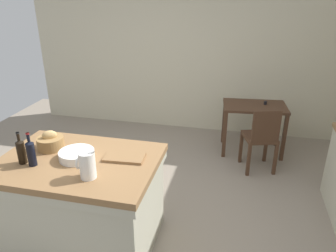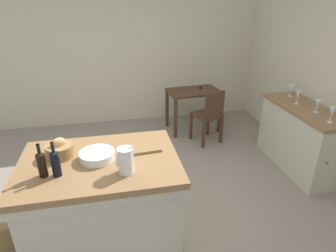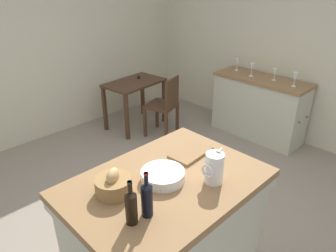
{
  "view_description": "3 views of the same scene",
  "coord_description": "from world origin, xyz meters",
  "px_view_note": "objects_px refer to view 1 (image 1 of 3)",
  "views": [
    {
      "loc": [
        0.94,
        -2.75,
        2.33
      ],
      "look_at": [
        0.23,
        0.33,
        0.96
      ],
      "focal_mm": 34.75,
      "sensor_mm": 36.0,
      "label": 1
    },
    {
      "loc": [
        -0.26,
        -2.73,
        2.24
      ],
      "look_at": [
        0.35,
        0.2,
        0.87
      ],
      "focal_mm": 30.27,
      "sensor_mm": 36.0,
      "label": 2
    },
    {
      "loc": [
        -1.7,
        -1.79,
        2.24
      ],
      "look_at": [
        0.24,
        0.18,
        0.89
      ],
      "focal_mm": 33.59,
      "sensor_mm": 36.0,
      "label": 3
    }
  ],
  "objects_px": {
    "wine_bottle_amber": "(21,151)",
    "cutting_board": "(124,157)",
    "wine_bottle_dark": "(31,152)",
    "wash_bowl": "(77,155)",
    "wooden_chair": "(261,137)",
    "pitcher": "(87,165)",
    "writing_desk": "(254,113)",
    "wicker_hamper": "(9,205)",
    "island_table": "(82,199)",
    "bread_basket": "(50,142)"
  },
  "relations": [
    {
      "from": "wine_bottle_dark",
      "to": "wine_bottle_amber",
      "type": "bearing_deg",
      "value": 172.29
    },
    {
      "from": "wine_bottle_amber",
      "to": "wooden_chair",
      "type": "bearing_deg",
      "value": 42.21
    },
    {
      "from": "pitcher",
      "to": "wash_bowl",
      "type": "bearing_deg",
      "value": 132.18
    },
    {
      "from": "wine_bottle_amber",
      "to": "writing_desk",
      "type": "bearing_deg",
      "value": 50.98
    },
    {
      "from": "wine_bottle_dark",
      "to": "pitcher",
      "type": "bearing_deg",
      "value": -7.37
    },
    {
      "from": "writing_desk",
      "to": "bread_basket",
      "type": "relative_size",
      "value": 3.82
    },
    {
      "from": "bread_basket",
      "to": "writing_desk",
      "type": "bearing_deg",
      "value": 48.59
    },
    {
      "from": "wine_bottle_amber",
      "to": "wicker_hamper",
      "type": "distance_m",
      "value": 1.09
    },
    {
      "from": "wine_bottle_amber",
      "to": "wicker_hamper",
      "type": "height_order",
      "value": "wine_bottle_amber"
    },
    {
      "from": "wooden_chair",
      "to": "cutting_board",
      "type": "xyz_separation_m",
      "value": [
        -1.28,
        -1.64,
        0.42
      ]
    },
    {
      "from": "wash_bowl",
      "to": "wicker_hamper",
      "type": "height_order",
      "value": "wash_bowl"
    },
    {
      "from": "wash_bowl",
      "to": "wine_bottle_dark",
      "type": "height_order",
      "value": "wine_bottle_dark"
    },
    {
      "from": "writing_desk",
      "to": "wine_bottle_amber",
      "type": "distance_m",
      "value": 3.23
    },
    {
      "from": "island_table",
      "to": "wicker_hamper",
      "type": "relative_size",
      "value": 4.26
    },
    {
      "from": "wooden_chair",
      "to": "wine_bottle_dark",
      "type": "distance_m",
      "value": 2.84
    },
    {
      "from": "island_table",
      "to": "cutting_board",
      "type": "height_order",
      "value": "cutting_board"
    },
    {
      "from": "bread_basket",
      "to": "wine_bottle_dark",
      "type": "relative_size",
      "value": 0.81
    },
    {
      "from": "wash_bowl",
      "to": "wicker_hamper",
      "type": "distance_m",
      "value": 1.27
    },
    {
      "from": "wooden_chair",
      "to": "bread_basket",
      "type": "height_order",
      "value": "bread_basket"
    },
    {
      "from": "cutting_board",
      "to": "wine_bottle_dark",
      "type": "distance_m",
      "value": 0.79
    },
    {
      "from": "wooden_chair",
      "to": "wash_bowl",
      "type": "xyz_separation_m",
      "value": [
        -1.69,
        -1.74,
        0.44
      ]
    },
    {
      "from": "writing_desk",
      "to": "bread_basket",
      "type": "height_order",
      "value": "bread_basket"
    },
    {
      "from": "cutting_board",
      "to": "wine_bottle_dark",
      "type": "height_order",
      "value": "wine_bottle_dark"
    },
    {
      "from": "wine_bottle_dark",
      "to": "wicker_hamper",
      "type": "distance_m",
      "value": 1.15
    },
    {
      "from": "island_table",
      "to": "cutting_board",
      "type": "relative_size",
      "value": 3.97
    },
    {
      "from": "wooden_chair",
      "to": "pitcher",
      "type": "height_order",
      "value": "pitcher"
    },
    {
      "from": "wash_bowl",
      "to": "wine_bottle_dark",
      "type": "distance_m",
      "value": 0.38
    },
    {
      "from": "wine_bottle_dark",
      "to": "island_table",
      "type": "bearing_deg",
      "value": 27.67
    },
    {
      "from": "pitcher",
      "to": "bread_basket",
      "type": "relative_size",
      "value": 1.08
    },
    {
      "from": "bread_basket",
      "to": "wicker_hamper",
      "type": "xyz_separation_m",
      "value": [
        -0.64,
        0.0,
        -0.84
      ]
    },
    {
      "from": "wash_bowl",
      "to": "wine_bottle_amber",
      "type": "height_order",
      "value": "wine_bottle_amber"
    },
    {
      "from": "bread_basket",
      "to": "wine_bottle_amber",
      "type": "height_order",
      "value": "wine_bottle_amber"
    },
    {
      "from": "pitcher",
      "to": "wine_bottle_amber",
      "type": "height_order",
      "value": "wine_bottle_amber"
    },
    {
      "from": "pitcher",
      "to": "wicker_hamper",
      "type": "height_order",
      "value": "pitcher"
    },
    {
      "from": "writing_desk",
      "to": "cutting_board",
      "type": "relative_size",
      "value": 2.65
    },
    {
      "from": "wash_bowl",
      "to": "wine_bottle_amber",
      "type": "relative_size",
      "value": 1.07
    },
    {
      "from": "pitcher",
      "to": "wine_bottle_amber",
      "type": "bearing_deg",
      "value": 172.57
    },
    {
      "from": "wash_bowl",
      "to": "cutting_board",
      "type": "xyz_separation_m",
      "value": [
        0.41,
        0.1,
        -0.03
      ]
    },
    {
      "from": "wash_bowl",
      "to": "wine_bottle_amber",
      "type": "distance_m",
      "value": 0.47
    },
    {
      "from": "wash_bowl",
      "to": "bread_basket",
      "type": "distance_m",
      "value": 0.36
    },
    {
      "from": "wooden_chair",
      "to": "wine_bottle_dark",
      "type": "xyz_separation_m",
      "value": [
        -2.01,
        -1.93,
        0.53
      ]
    },
    {
      "from": "island_table",
      "to": "wine_bottle_dark",
      "type": "height_order",
      "value": "wine_bottle_dark"
    },
    {
      "from": "bread_basket",
      "to": "wine_bottle_dark",
      "type": "xyz_separation_m",
      "value": [
        0.02,
        -0.32,
        0.06
      ]
    },
    {
      "from": "wine_bottle_amber",
      "to": "cutting_board",
      "type": "bearing_deg",
      "value": 18.47
    },
    {
      "from": "pitcher",
      "to": "writing_desk",
      "type": "bearing_deg",
      "value": 62.23
    },
    {
      "from": "pitcher",
      "to": "wicker_hamper",
      "type": "bearing_deg",
      "value": 162.13
    },
    {
      "from": "island_table",
      "to": "wine_bottle_dark",
      "type": "relative_size",
      "value": 4.64
    },
    {
      "from": "wash_bowl",
      "to": "wooden_chair",
      "type": "bearing_deg",
      "value": 45.78
    },
    {
      "from": "wicker_hamper",
      "to": "wooden_chair",
      "type": "bearing_deg",
      "value": 31.25
    },
    {
      "from": "wine_bottle_amber",
      "to": "pitcher",
      "type": "bearing_deg",
      "value": -7.43
    }
  ]
}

